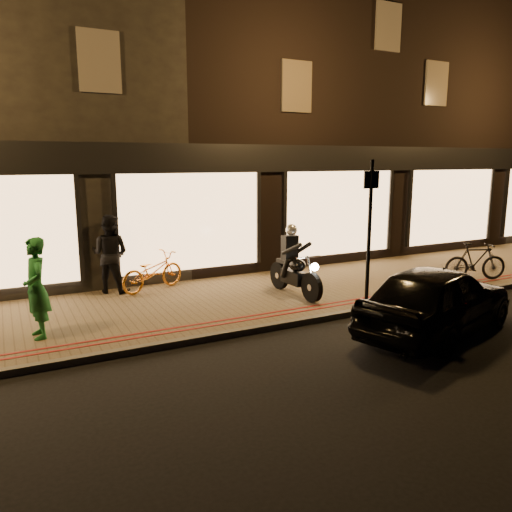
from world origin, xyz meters
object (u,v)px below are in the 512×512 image
Objects in this scene: motorcycle at (294,268)px; parked_car at (437,299)px; person_green at (36,288)px; bicycle_gold at (153,271)px; sign_post at (370,225)px.

motorcycle is 0.51× the size of parked_car.
person_green is at bearing -178.41° from motorcycle.
person_green is at bearing 107.83° from bicycle_gold.
sign_post is at bearing -153.72° from bicycle_gold.
sign_post is 6.40m from person_green.
person_green reaches higher than motorcycle.
sign_post reaches higher than motorcycle.
person_green reaches higher than parked_car.
motorcycle is 1.15× the size of bicycle_gold.
parked_car is at bearing -72.41° from motorcycle.
motorcycle is at bearing 86.09° from person_green.
sign_post is at bearing 72.95° from person_green.
motorcycle is 3.28m from bicycle_gold.
motorcycle reaches higher than parked_car.
sign_post reaches higher than parked_car.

